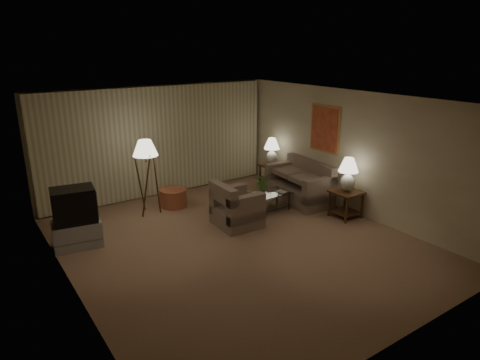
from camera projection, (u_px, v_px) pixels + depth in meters
name	position (u px, v px, depth m)	size (l,w,h in m)	color
ground	(238.00, 243.00, 8.16)	(7.00, 7.00, 0.00)	#9E7357
room_shell	(198.00, 139.00, 8.83)	(6.04, 7.02, 2.72)	beige
sofa	(299.00, 186.00, 10.24)	(1.88, 1.18, 0.76)	#84715E
armchair	(237.00, 209.00, 8.84)	(0.94, 0.90, 0.74)	#84715E
side_table_near	(346.00, 199.00, 9.25)	(0.59, 0.59, 0.60)	#361C0E
side_table_far	(271.00, 171.00, 11.30)	(0.56, 0.47, 0.60)	#361C0E
table_lamp_near	(348.00, 172.00, 9.07)	(0.43, 0.43, 0.74)	silver
table_lamp_far	(272.00, 149.00, 11.11)	(0.41, 0.41, 0.71)	silver
coffee_table	(267.00, 199.00, 9.64)	(1.05, 0.57, 0.41)	silver
tv_cabinet	(77.00, 234.00, 7.95)	(0.93, 0.66, 0.50)	#A9A9AB
crt_tv	(74.00, 205.00, 7.78)	(0.82, 0.65, 0.64)	black
floor_lamp	(147.00, 176.00, 9.33)	(0.54, 0.54, 1.67)	#361C0E
ottoman	(173.00, 198.00, 9.95)	(0.62, 0.62, 0.42)	#B4553D
vase	(262.00, 192.00, 9.50)	(0.14, 0.14, 0.15)	silver
flowers	(262.00, 179.00, 9.41)	(0.39, 0.34, 0.43)	#558038
book	(279.00, 192.00, 9.66)	(0.17, 0.23, 0.02)	olive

